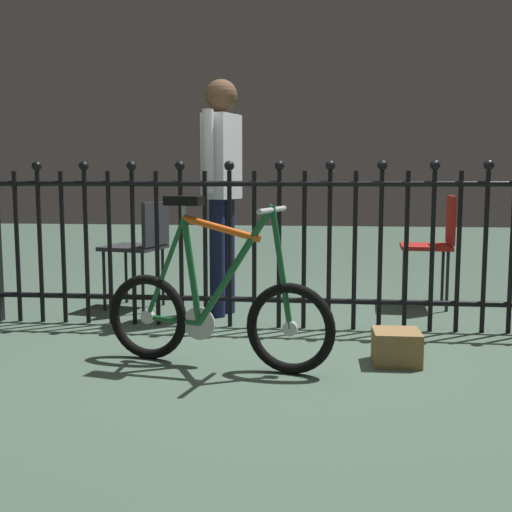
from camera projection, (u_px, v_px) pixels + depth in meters
The scene contains 7 objects.
ground_plane at pixel (283, 362), 3.49m from camera, with size 20.00×20.00×0.00m, color #455D4D.
iron_fence at pixel (285, 240), 4.22m from camera, with size 4.19×0.07×1.14m.
bicycle at pixel (216, 311), 3.39m from camera, with size 1.27×0.45×0.90m.
chair_charcoal at pixel (142, 242), 4.87m from camera, with size 0.49×0.48×0.82m.
chair_red at pixel (436, 239), 4.91m from camera, with size 0.40×0.40×0.86m.
person_visitor at pixel (222, 176), 4.59m from camera, with size 0.26×0.46×1.68m.
display_crate at pixel (396, 347), 3.46m from camera, with size 0.25×0.25×0.18m, color olive.
Camera 1 is at (0.22, -3.39, 1.00)m, focal length 45.15 mm.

